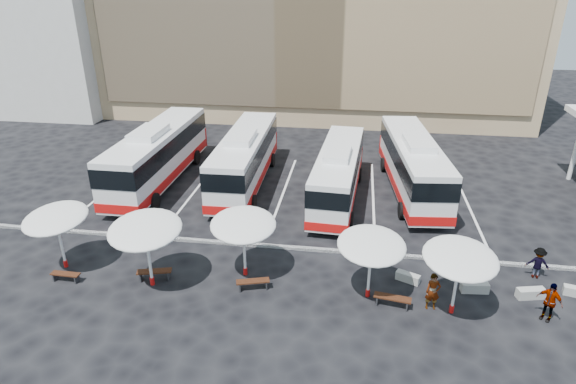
# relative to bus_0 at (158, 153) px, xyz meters

# --- Properties ---
(ground) EXTENTS (120.00, 120.00, 0.00)m
(ground) POSITION_rel_bus_0_xyz_m (8.93, -8.40, -2.12)
(ground) COLOR black
(ground) RESTS_ON ground
(apartment_block) EXTENTS (14.00, 14.00, 18.00)m
(apartment_block) POSITION_rel_bus_0_xyz_m (-19.07, 19.60, 6.88)
(apartment_block) COLOR silver
(apartment_block) RESTS_ON ground
(curb_divider) EXTENTS (34.00, 0.25, 0.15)m
(curb_divider) POSITION_rel_bus_0_xyz_m (8.93, -7.90, -2.05)
(curb_divider) COLOR black
(curb_divider) RESTS_ON ground
(bay_lines) EXTENTS (24.15, 12.00, 0.01)m
(bay_lines) POSITION_rel_bus_0_xyz_m (8.93, -0.40, -2.12)
(bay_lines) COLOR white
(bay_lines) RESTS_ON ground
(bus_0) EXTENTS (3.13, 13.12, 4.16)m
(bus_0) POSITION_rel_bus_0_xyz_m (0.00, 0.00, 0.00)
(bus_0) COLOR white
(bus_0) RESTS_ON ground
(bus_1) EXTENTS (3.08, 12.43, 3.93)m
(bus_1) POSITION_rel_bus_0_xyz_m (6.09, 0.45, -0.12)
(bus_1) COLOR white
(bus_1) RESTS_ON ground
(bus_2) EXTENTS (3.17, 11.58, 3.64)m
(bus_2) POSITION_rel_bus_0_xyz_m (12.57, -1.08, -0.27)
(bus_2) COLOR white
(bus_2) RESTS_ON ground
(bus_3) EXTENTS (3.91, 12.66, 3.95)m
(bus_3) POSITION_rel_bus_0_xyz_m (17.42, 0.85, -0.10)
(bus_3) COLOR white
(bus_3) RESTS_ON ground
(sunshade_0) EXTENTS (3.70, 3.73, 3.22)m
(sunshade_0) POSITION_rel_bus_0_xyz_m (-0.53, -11.25, 0.61)
(sunshade_0) COLOR white
(sunshade_0) RESTS_ON ground
(sunshade_1) EXTENTS (3.74, 3.78, 3.48)m
(sunshade_1) POSITION_rel_bus_0_xyz_m (4.39, -12.07, 0.83)
(sunshade_1) COLOR white
(sunshade_1) RESTS_ON ground
(sunshade_2) EXTENTS (3.79, 3.82, 3.25)m
(sunshade_2) POSITION_rel_bus_0_xyz_m (8.57, -10.61, 0.63)
(sunshade_2) COLOR white
(sunshade_2) RESTS_ON ground
(sunshade_3) EXTENTS (3.52, 3.55, 3.15)m
(sunshade_3) POSITION_rel_bus_0_xyz_m (14.50, -11.53, 0.55)
(sunshade_3) COLOR white
(sunshade_3) RESTS_ON ground
(sunshade_4) EXTENTS (3.54, 3.57, 3.24)m
(sunshade_4) POSITION_rel_bus_0_xyz_m (18.10, -12.17, 0.63)
(sunshade_4) COLOR white
(sunshade_4) RESTS_ON ground
(wood_bench_0) EXTENTS (1.42, 0.41, 0.43)m
(wood_bench_0) POSITION_rel_bus_0_xyz_m (0.20, -12.41, -1.79)
(wood_bench_0) COLOR black
(wood_bench_0) RESTS_ON ground
(wood_bench_1) EXTENTS (1.68, 0.83, 0.50)m
(wood_bench_1) POSITION_rel_bus_0_xyz_m (4.36, -11.67, -1.74)
(wood_bench_1) COLOR black
(wood_bench_1) RESTS_ON ground
(wood_bench_2) EXTENTS (1.60, 0.83, 0.47)m
(wood_bench_2) POSITION_rel_bus_0_xyz_m (9.20, -11.75, -1.76)
(wood_bench_2) COLOR black
(wood_bench_2) RESTS_ON ground
(wood_bench_3) EXTENTS (1.68, 0.70, 0.50)m
(wood_bench_3) POSITION_rel_bus_0_xyz_m (15.56, -12.13, -1.74)
(wood_bench_3) COLOR black
(wood_bench_3) RESTS_ON ground
(conc_bench_0) EXTENTS (1.19, 0.82, 0.43)m
(conc_bench_0) POSITION_rel_bus_0_xyz_m (16.40, -10.06, -1.91)
(conc_bench_0) COLOR gray
(conc_bench_0) RESTS_ON ground
(conc_bench_1) EXTENTS (1.29, 0.54, 0.47)m
(conc_bench_1) POSITION_rel_bus_0_xyz_m (19.39, -10.48, -1.89)
(conc_bench_1) COLOR gray
(conc_bench_1) RESTS_ON ground
(conc_bench_2) EXTENTS (1.32, 0.69, 0.47)m
(conc_bench_2) POSITION_rel_bus_0_xyz_m (21.82, -10.58, -1.89)
(conc_bench_2) COLOR gray
(conc_bench_2) RESTS_ON ground
(passenger_0) EXTENTS (0.67, 0.48, 1.74)m
(passenger_0) POSITION_rel_bus_0_xyz_m (17.25, -12.00, -1.25)
(passenger_0) COLOR black
(passenger_0) RESTS_ON ground
(passenger_1) EXTENTS (1.02, 0.89, 1.79)m
(passenger_1) POSITION_rel_bus_0_xyz_m (19.07, -8.67, -1.23)
(passenger_1) COLOR black
(passenger_1) RESTS_ON ground
(passenger_2) EXTENTS (1.10, 1.01, 1.81)m
(passenger_2) POSITION_rel_bus_0_xyz_m (21.99, -12.06, -1.22)
(passenger_2) COLOR black
(passenger_2) RESTS_ON ground
(passenger_3) EXTENTS (1.14, 0.79, 1.61)m
(passenger_3) POSITION_rel_bus_0_xyz_m (22.56, -8.82, -1.32)
(passenger_3) COLOR black
(passenger_3) RESTS_ON ground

